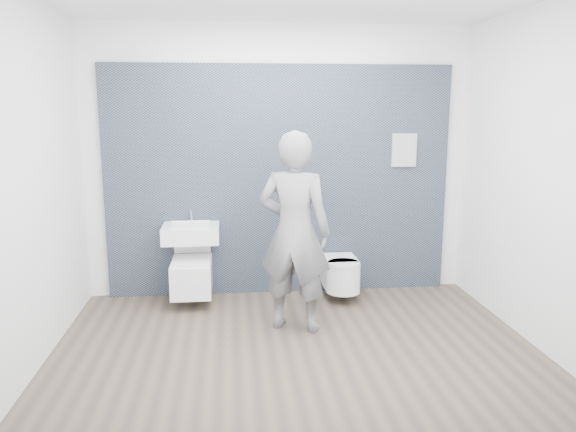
{
  "coord_description": "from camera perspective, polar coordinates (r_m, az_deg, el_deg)",
  "views": [
    {
      "loc": [
        -0.52,
        -4.35,
        1.98
      ],
      "look_at": [
        0.0,
        0.6,
        1.0
      ],
      "focal_mm": 35.0,
      "sensor_mm": 36.0,
      "label": 1
    }
  ],
  "objects": [
    {
      "name": "visitor",
      "position": [
        4.93,
        0.67,
        -1.65
      ],
      "size": [
        0.76,
        0.63,
        1.78
      ],
      "primitive_type": "imported",
      "rotation": [
        0.0,
        0.0,
        2.77
      ],
      "color": "slate",
      "rests_on": "ground"
    },
    {
      "name": "room_shell",
      "position": [
        4.39,
        0.82,
        8.0
      ],
      "size": [
        4.0,
        4.0,
        4.0
      ],
      "color": "silver",
      "rests_on": "ground"
    },
    {
      "name": "ground",
      "position": [
        4.81,
        0.76,
        -13.17
      ],
      "size": [
        4.0,
        4.0,
        0.0
      ],
      "primitive_type": "plane",
      "color": "brown",
      "rests_on": "ground"
    },
    {
      "name": "info_placard",
      "position": [
        6.38,
        11.17,
        -7.18
      ],
      "size": [
        0.26,
        0.03,
        0.35
      ],
      "primitive_type": "cube",
      "color": "silver",
      "rests_on": "ground"
    },
    {
      "name": "washbasin",
      "position": [
        5.74,
        -9.83,
        -1.7
      ],
      "size": [
        0.56,
        0.42,
        0.42
      ],
      "color": "white",
      "rests_on": "ground"
    },
    {
      "name": "toilet_rounded",
      "position": [
        5.87,
        5.42,
        -5.86
      ],
      "size": [
        0.35,
        0.59,
        0.32
      ],
      "color": "white",
      "rests_on": "ground"
    },
    {
      "name": "tile_wall",
      "position": [
        6.17,
        -0.85,
        -7.59
      ],
      "size": [
        3.6,
        0.06,
        2.4
      ],
      "primitive_type": "cube",
      "color": "black",
      "rests_on": "ground"
    },
    {
      "name": "toilet_square",
      "position": [
        5.77,
        -9.74,
        -5.84
      ],
      "size": [
        0.4,
        0.57,
        0.73
      ],
      "color": "white",
      "rests_on": "ground"
    }
  ]
}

